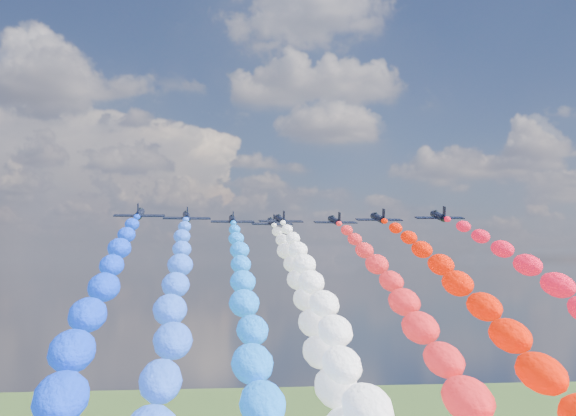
{
  "coord_description": "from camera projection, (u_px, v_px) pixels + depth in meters",
  "views": [
    {
      "loc": [
        -16.75,
        -147.31,
        94.36
      ],
      "look_at": [
        0.0,
        4.0,
        105.14
      ],
      "focal_mm": 45.64,
      "sensor_mm": 36.0,
      "label": 1
    }
  ],
  "objects": [
    {
      "name": "trail_3",
      "position": [
        327.0,
        338.0,
        97.18
      ],
      "size": [
        5.76,
        119.7,
        42.4
      ],
      "primitive_type": null,
      "color": "white"
    },
    {
      "name": "jet_3",
      "position": [
        281.0,
        220.0,
        160.33
      ],
      "size": [
        10.29,
        13.64,
        4.96
      ],
      "primitive_type": null,
      "rotation": [
        0.17,
        0.0,
        0.06
      ],
      "color": "black"
    },
    {
      "name": "trail_5",
      "position": [
        413.0,
        335.0,
        101.61
      ],
      "size": [
        5.76,
        119.7,
        42.4
      ],
      "primitive_type": null,
      "color": "red"
    },
    {
      "name": "jet_1",
      "position": [
        187.0,
        216.0,
        148.61
      ],
      "size": [
        10.3,
        13.64,
        4.96
      ],
      "primitive_type": null,
      "rotation": [
        0.17,
        0.0,
        0.06
      ],
      "color": "black"
    },
    {
      "name": "trail_1",
      "position": [
        170.0,
        349.0,
        85.45
      ],
      "size": [
        5.76,
        119.7,
        42.4
      ],
      "primitive_type": null,
      "color": "blue"
    },
    {
      "name": "trail_0",
      "position": [
        83.0,
        359.0,
        76.78
      ],
      "size": [
        5.76,
        119.7,
        42.4
      ],
      "primitive_type": null,
      "color": "#0B32DD"
    },
    {
      "name": "jet_2",
      "position": [
        232.0,
        220.0,
        161.85
      ],
      "size": [
        9.6,
        13.14,
        4.96
      ],
      "primitive_type": null,
      "rotation": [
        0.17,
        0.0,
        -0.0
      ],
      "color": "black"
    },
    {
      "name": "trail_2",
      "position": [
        248.0,
        337.0,
        98.69
      ],
      "size": [
        5.76,
        119.7,
        42.4
      ],
      "primitive_type": null,
      "color": "blue"
    },
    {
      "name": "trail_4",
      "position": [
        308.0,
        330.0,
        109.05
      ],
      "size": [
        5.76,
        119.7,
        42.4
      ],
      "primitive_type": null,
      "color": "silver"
    },
    {
      "name": "jet_5",
      "position": [
        335.0,
        221.0,
        164.77
      ],
      "size": [
        10.17,
        13.56,
        4.96
      ],
      "primitive_type": null,
      "rotation": [
        0.17,
        0.0,
        0.05
      ],
      "color": "black"
    },
    {
      "name": "trail_6",
      "position": [
        496.0,
        344.0,
        91.03
      ],
      "size": [
        5.76,
        119.7,
        42.4
      ],
      "primitive_type": null,
      "color": "red"
    },
    {
      "name": "jet_6",
      "position": [
        378.0,
        218.0,
        154.19
      ],
      "size": [
        9.68,
        13.2,
        4.96
      ],
      "primitive_type": null,
      "rotation": [
        0.17,
        0.0,
        0.01
      ],
      "color": "black"
    },
    {
      "name": "jet_4",
      "position": [
        272.0,
        222.0,
        172.21
      ],
      "size": [
        9.76,
        13.26,
        4.96
      ],
      "primitive_type": null,
      "rotation": [
        0.17,
        0.0,
        0.02
      ],
      "color": "black"
    },
    {
      "name": "jet_0",
      "position": [
        140.0,
        214.0,
        139.94
      ],
      "size": [
        9.88,
        13.35,
        4.96
      ],
      "primitive_type": null,
      "rotation": [
        0.17,
        0.0,
        0.02
      ],
      "color": "black"
    },
    {
      "name": "jet_7",
      "position": [
        439.0,
        216.0,
        147.33
      ],
      "size": [
        10.44,
        13.74,
        4.96
      ],
      "primitive_type": null,
      "rotation": [
        0.17,
        0.0,
        -0.07
      ],
      "color": "black"
    }
  ]
}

